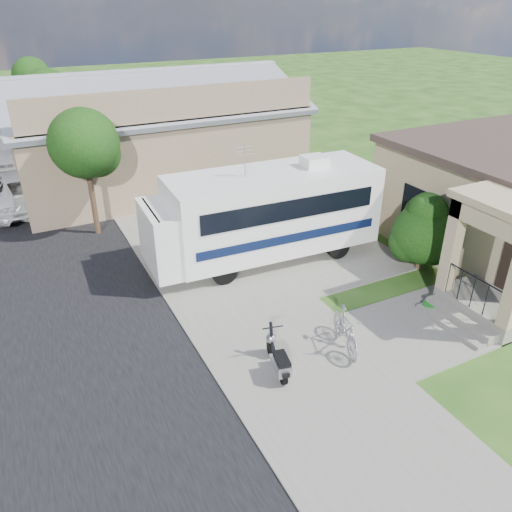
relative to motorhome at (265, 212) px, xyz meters
name	(u,v)px	position (x,y,z in m)	size (l,w,h in m)	color
ground	(316,336)	(-0.82, -4.47, -1.66)	(120.00, 120.00, 0.00)	#193A0F
sidewalk_slab	(163,210)	(-1.82, 5.53, -1.63)	(4.00, 80.00, 0.06)	#66645B
driveway_slab	(282,252)	(0.68, 0.03, -1.64)	(7.00, 6.00, 0.05)	#66645B
walk_slab	(431,325)	(2.18, -5.47, -1.64)	(4.00, 3.00, 0.05)	#66645B
warehouse	(154,138)	(-0.82, 9.50, 0.32)	(12.50, 8.40, 5.04)	brown
street_tree_a	(87,146)	(-4.52, 4.58, 1.58)	(2.44, 2.40, 4.58)	#322116
street_tree_b	(50,95)	(-4.52, 14.58, 1.73)	(2.44, 2.40, 4.73)	#322116
street_tree_c	(34,78)	(-4.52, 23.58, 1.44)	(2.44, 2.40, 4.42)	#322116
motorhome	(265,212)	(0.00, 0.00, 0.00)	(7.65, 2.71, 3.88)	silver
shrub	(423,230)	(4.11, -2.84, -0.34)	(2.11, 2.02, 2.60)	#322116
scooter	(278,359)	(-2.41, -5.28, -1.23)	(0.63, 1.44, 0.96)	black
bicycle	(346,332)	(-0.49, -5.22, -1.15)	(0.48, 1.72, 1.03)	#96969C
pickup_truck	(23,188)	(-6.74, 8.75, -0.90)	(2.55, 5.53, 1.54)	silver
van	(1,150)	(-7.32, 15.20, -0.85)	(2.29, 5.64, 1.64)	silver
garden_hose	(429,307)	(2.68, -4.86, -1.58)	(0.37, 0.37, 0.17)	#156C19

